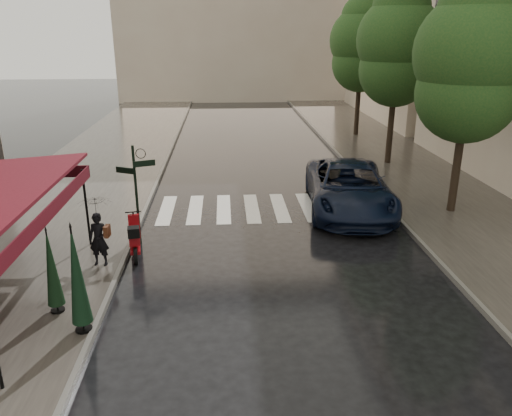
{
  "coord_description": "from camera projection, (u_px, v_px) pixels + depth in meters",
  "views": [
    {
      "loc": [
        1.47,
        -11.47,
        6.25
      ],
      "look_at": [
        2.35,
        2.1,
        1.4
      ],
      "focal_mm": 35.0,
      "sensor_mm": 36.0,
      "label": 1
    }
  ],
  "objects": [
    {
      "name": "parasol_back",
      "position": [
        51.0,
        268.0,
        11.17
      ],
      "size": [
        0.38,
        0.38,
        2.06
      ],
      "color": "black",
      "rests_on": "sidewalk_near"
    },
    {
      "name": "scooter",
      "position": [
        135.0,
        239.0,
        14.49
      ],
      "size": [
        0.62,
        1.75,
        1.15
      ],
      "rotation": [
        0.0,
        0.0,
        0.17
      ],
      "color": "black",
      "rests_on": "ground"
    },
    {
      "name": "curb_near",
      "position": [
        164.0,
        167.0,
        23.95
      ],
      "size": [
        0.12,
        60.0,
        0.16
      ],
      "primitive_type": "cube",
      "color": "#595651",
      "rests_on": "ground"
    },
    {
      "name": "pedestrian_with_umbrella",
      "position": [
        96.0,
        211.0,
        13.32
      ],
      "size": [
        0.98,
        0.99,
        2.36
      ],
      "rotation": [
        0.0,
        0.0,
        -0.11
      ],
      "color": "black",
      "rests_on": "sidewalk_near"
    },
    {
      "name": "tree_mid",
      "position": [
        398.0,
        46.0,
        22.77
      ],
      "size": [
        3.8,
        3.8,
        8.34
      ],
      "color": "black",
      "rests_on": "sidewalk_far"
    },
    {
      "name": "ground",
      "position": [
        170.0,
        289.0,
        12.79
      ],
      "size": [
        120.0,
        120.0,
        0.0
      ],
      "primitive_type": "plane",
      "color": "black",
      "rests_on": "ground"
    },
    {
      "name": "sidewalk_far",
      "position": [
        402.0,
        163.0,
        24.67
      ],
      "size": [
        5.5,
        60.0,
        0.12
      ],
      "primitive_type": "cube",
      "color": "#38332D",
      "rests_on": "ground"
    },
    {
      "name": "sidewalk_near",
      "position": [
        99.0,
        168.0,
        23.77
      ],
      "size": [
        6.0,
        60.0,
        0.12
      ],
      "primitive_type": "cube",
      "color": "#38332D",
      "rests_on": "ground"
    },
    {
      "name": "signpost",
      "position": [
        136.0,
        187.0,
        14.92
      ],
      "size": [
        1.17,
        0.29,
        3.1
      ],
      "color": "black",
      "rests_on": "ground"
    },
    {
      "name": "parasol_front",
      "position": [
        77.0,
        275.0,
        10.36
      ],
      "size": [
        0.44,
        0.44,
        2.46
      ],
      "color": "black",
      "rests_on": "sidewalk_near"
    },
    {
      "name": "parked_car",
      "position": [
        349.0,
        188.0,
        18.13
      ],
      "size": [
        3.48,
        6.45,
        1.72
      ],
      "primitive_type": "imported",
      "rotation": [
        0.0,
        0.0,
        -0.11
      ],
      "color": "black",
      "rests_on": "ground"
    },
    {
      "name": "tree_far",
      "position": [
        362.0,
        45.0,
        29.41
      ],
      "size": [
        3.8,
        3.8,
        8.16
      ],
      "color": "black",
      "rests_on": "sidewalk_far"
    },
    {
      "name": "tree_near",
      "position": [
        471.0,
        61.0,
        16.29
      ],
      "size": [
        3.8,
        3.8,
        7.99
      ],
      "color": "black",
      "rests_on": "sidewalk_far"
    },
    {
      "name": "crosswalk",
      "position": [
        266.0,
        208.0,
        18.61
      ],
      "size": [
        7.85,
        3.2,
        0.01
      ],
      "color": "silver",
      "rests_on": "ground"
    },
    {
      "name": "curb_far",
      "position": [
        346.0,
        164.0,
        24.5
      ],
      "size": [
        0.12,
        60.0,
        0.16
      ],
      "primitive_type": "cube",
      "color": "#595651",
      "rests_on": "ground"
    }
  ]
}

